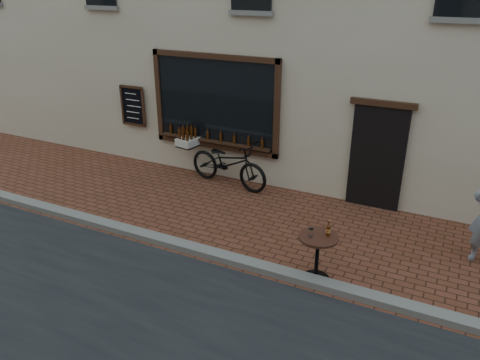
% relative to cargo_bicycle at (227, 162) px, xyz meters
% --- Properties ---
extents(ground, '(90.00, 90.00, 0.00)m').
position_rel_cargo_bicycle_xyz_m(ground, '(1.42, -3.09, -0.57)').
color(ground, '#5A2E1D').
rests_on(ground, ground).
extents(kerb, '(90.00, 0.25, 0.12)m').
position_rel_cargo_bicycle_xyz_m(kerb, '(1.42, -2.89, -0.51)').
color(kerb, slate).
rests_on(kerb, ground).
extents(cargo_bicycle, '(2.52, 1.08, 1.19)m').
position_rel_cargo_bicycle_xyz_m(cargo_bicycle, '(0.00, 0.00, 0.00)').
color(cargo_bicycle, black).
rests_on(cargo_bicycle, ground).
extents(bistro_table, '(0.64, 0.64, 1.09)m').
position_rel_cargo_bicycle_xyz_m(bistro_table, '(3.06, -2.74, 0.01)').
color(bistro_table, black).
rests_on(bistro_table, ground).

